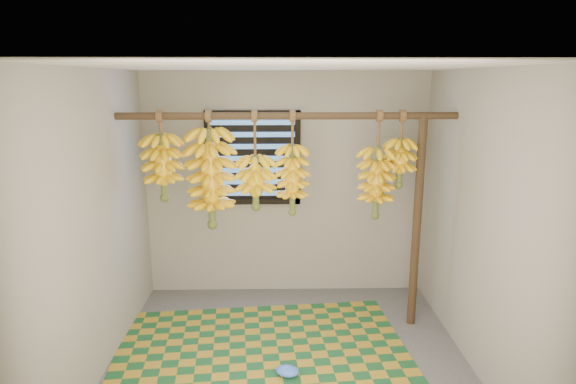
{
  "coord_description": "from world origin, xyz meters",
  "views": [
    {
      "loc": [
        -0.09,
        -3.55,
        2.31
      ],
      "look_at": [
        0.0,
        0.55,
        1.35
      ],
      "focal_mm": 30.0,
      "sensor_mm": 36.0,
      "label": 1
    }
  ],
  "objects_px": {
    "banana_bunch_f": "(400,163)",
    "banana_bunch_b": "(211,179)",
    "banana_bunch_e": "(376,183)",
    "banana_bunch_c": "(256,182)",
    "banana_bunch_d": "(292,180)",
    "support_post": "(417,224)",
    "woven_mat": "(263,362)",
    "banana_bunch_a": "(163,167)",
    "plastic_bag": "(287,371)"
  },
  "relations": [
    {
      "from": "plastic_bag",
      "to": "banana_bunch_f",
      "type": "bearing_deg",
      "value": 39.51
    },
    {
      "from": "plastic_bag",
      "to": "banana_bunch_d",
      "type": "xyz_separation_m",
      "value": [
        0.06,
        0.85,
        1.38
      ]
    },
    {
      "from": "support_post",
      "to": "banana_bunch_f",
      "type": "height_order",
      "value": "banana_bunch_f"
    },
    {
      "from": "banana_bunch_d",
      "to": "banana_bunch_e",
      "type": "distance_m",
      "value": 0.76
    },
    {
      "from": "banana_bunch_a",
      "to": "banana_bunch_d",
      "type": "height_order",
      "value": "same"
    },
    {
      "from": "banana_bunch_e",
      "to": "banana_bunch_a",
      "type": "bearing_deg",
      "value": 180.0
    },
    {
      "from": "support_post",
      "to": "banana_bunch_a",
      "type": "height_order",
      "value": "banana_bunch_a"
    },
    {
      "from": "plastic_bag",
      "to": "banana_bunch_c",
      "type": "xyz_separation_m",
      "value": [
        -0.27,
        0.85,
        1.36
      ]
    },
    {
      "from": "banana_bunch_f",
      "to": "banana_bunch_b",
      "type": "bearing_deg",
      "value": 180.0
    },
    {
      "from": "banana_bunch_c",
      "to": "banana_bunch_e",
      "type": "bearing_deg",
      "value": 0.0
    },
    {
      "from": "plastic_bag",
      "to": "banana_bunch_d",
      "type": "relative_size",
      "value": 0.2
    },
    {
      "from": "support_post",
      "to": "woven_mat",
      "type": "distance_m",
      "value": 1.85
    },
    {
      "from": "woven_mat",
      "to": "banana_bunch_a",
      "type": "xyz_separation_m",
      "value": [
        -0.9,
        0.66,
        1.54
      ]
    },
    {
      "from": "support_post",
      "to": "woven_mat",
      "type": "relative_size",
      "value": 0.79
    },
    {
      "from": "banana_bunch_a",
      "to": "banana_bunch_c",
      "type": "distance_m",
      "value": 0.84
    },
    {
      "from": "banana_bunch_b",
      "to": "banana_bunch_f",
      "type": "bearing_deg",
      "value": 0.0
    },
    {
      "from": "banana_bunch_b",
      "to": "banana_bunch_d",
      "type": "relative_size",
      "value": 1.12
    },
    {
      "from": "woven_mat",
      "to": "banana_bunch_f",
      "type": "relative_size",
      "value": 3.64
    },
    {
      "from": "support_post",
      "to": "woven_mat",
      "type": "xyz_separation_m",
      "value": [
        -1.42,
        -0.66,
        -0.99
      ]
    },
    {
      "from": "banana_bunch_a",
      "to": "banana_bunch_f",
      "type": "xyz_separation_m",
      "value": [
        2.13,
        -0.0,
        0.04
      ]
    },
    {
      "from": "woven_mat",
      "to": "plastic_bag",
      "type": "relative_size",
      "value": 13.12
    },
    {
      "from": "banana_bunch_c",
      "to": "banana_bunch_d",
      "type": "height_order",
      "value": "same"
    },
    {
      "from": "woven_mat",
      "to": "banana_bunch_f",
      "type": "bearing_deg",
      "value": 28.04
    },
    {
      "from": "support_post",
      "to": "banana_bunch_a",
      "type": "bearing_deg",
      "value": 180.0
    },
    {
      "from": "woven_mat",
      "to": "banana_bunch_e",
      "type": "distance_m",
      "value": 1.85
    },
    {
      "from": "banana_bunch_e",
      "to": "banana_bunch_f",
      "type": "height_order",
      "value": "same"
    },
    {
      "from": "banana_bunch_f",
      "to": "banana_bunch_a",
      "type": "bearing_deg",
      "value": 180.0
    },
    {
      "from": "banana_bunch_e",
      "to": "banana_bunch_f",
      "type": "xyz_separation_m",
      "value": [
        0.2,
        0.0,
        0.19
      ]
    },
    {
      "from": "banana_bunch_d",
      "to": "banana_bunch_e",
      "type": "bearing_deg",
      "value": 0.0
    },
    {
      "from": "support_post",
      "to": "plastic_bag",
      "type": "height_order",
      "value": "support_post"
    },
    {
      "from": "plastic_bag",
      "to": "banana_bunch_d",
      "type": "height_order",
      "value": "banana_bunch_d"
    },
    {
      "from": "banana_bunch_e",
      "to": "banana_bunch_d",
      "type": "bearing_deg",
      "value": 180.0
    },
    {
      "from": "woven_mat",
      "to": "banana_bunch_e",
      "type": "relative_size",
      "value": 2.57
    },
    {
      "from": "banana_bunch_f",
      "to": "banana_bunch_d",
      "type": "bearing_deg",
      "value": 180.0
    },
    {
      "from": "woven_mat",
      "to": "banana_bunch_c",
      "type": "distance_m",
      "value": 1.55
    },
    {
      "from": "plastic_bag",
      "to": "banana_bunch_a",
      "type": "relative_size",
      "value": 0.24
    },
    {
      "from": "banana_bunch_b",
      "to": "plastic_bag",
      "type": "bearing_deg",
      "value": -51.7
    },
    {
      "from": "banana_bunch_b",
      "to": "banana_bunch_d",
      "type": "height_order",
      "value": "same"
    },
    {
      "from": "banana_bunch_e",
      "to": "banana_bunch_f",
      "type": "distance_m",
      "value": 0.28
    },
    {
      "from": "banana_bunch_e",
      "to": "banana_bunch_c",
      "type": "bearing_deg",
      "value": 180.0
    },
    {
      "from": "banana_bunch_c",
      "to": "banana_bunch_d",
      "type": "bearing_deg",
      "value": 0.0
    },
    {
      "from": "plastic_bag",
      "to": "banana_bunch_f",
      "type": "relative_size",
      "value": 0.28
    },
    {
      "from": "plastic_bag",
      "to": "banana_bunch_c",
      "type": "height_order",
      "value": "banana_bunch_c"
    },
    {
      "from": "woven_mat",
      "to": "plastic_bag",
      "type": "height_order",
      "value": "plastic_bag"
    },
    {
      "from": "banana_bunch_a",
      "to": "banana_bunch_d",
      "type": "distance_m",
      "value": 1.16
    },
    {
      "from": "banana_bunch_a",
      "to": "banana_bunch_f",
      "type": "distance_m",
      "value": 2.13
    },
    {
      "from": "woven_mat",
      "to": "banana_bunch_d",
      "type": "bearing_deg",
      "value": 68.19
    },
    {
      "from": "banana_bunch_c",
      "to": "banana_bunch_f",
      "type": "bearing_deg",
      "value": 0.0
    },
    {
      "from": "woven_mat",
      "to": "banana_bunch_d",
      "type": "relative_size",
      "value": 2.67
    },
    {
      "from": "banana_bunch_c",
      "to": "banana_bunch_e",
      "type": "height_order",
      "value": "same"
    }
  ]
}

